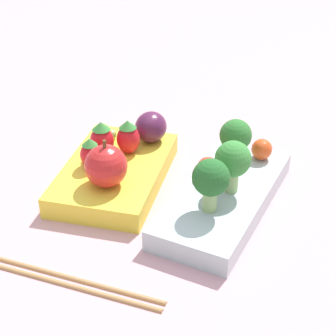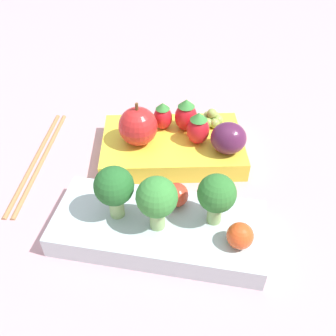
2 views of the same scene
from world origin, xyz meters
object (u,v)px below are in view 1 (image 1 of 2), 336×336
object	(u,v)px
broccoli_floret_0	(236,137)
apple	(106,166)
cherry_tomato_1	(208,168)
strawberry_1	(128,137)
broccoli_floret_1	(232,162)
cherry_tomato_0	(262,149)
strawberry_2	(102,139)
grape_cluster	(104,134)
chopsticks_pair	(65,279)
broccoli_floret_2	(211,179)
plum	(151,127)
bento_box_fruit	(116,171)
bento_box_savoury	(223,198)
strawberry_0	(90,153)

from	to	relation	value
broccoli_floret_0	apple	bearing A→B (deg)	-50.89
cherry_tomato_1	strawberry_1	bearing A→B (deg)	-98.64
broccoli_floret_1	cherry_tomato_0	world-z (taller)	broccoli_floret_1
strawberry_2	grape_cluster	bearing A→B (deg)	-155.51
cherry_tomato_1	apple	world-z (taller)	apple
apple	chopsticks_pair	size ratio (longest dim) A/B	0.28
broccoli_floret_2	plum	distance (m)	0.17
broccoli_floret_1	plum	xyz separation A→B (m)	(-0.07, -0.13, -0.02)
bento_box_fruit	strawberry_2	bearing A→B (deg)	-114.42
strawberry_1	broccoli_floret_2	bearing A→B (deg)	60.14
broccoli_floret_0	strawberry_2	distance (m)	0.17
broccoli_floret_0	grape_cluster	distance (m)	0.18
bento_box_fruit	broccoli_floret_2	distance (m)	0.16
apple	grape_cluster	world-z (taller)	apple
bento_box_savoury	broccoli_floret_2	bearing A→B (deg)	-4.04
broccoli_floret_1	broccoli_floret_0	bearing A→B (deg)	-166.96
broccoli_floret_0	cherry_tomato_0	distance (m)	0.04
bento_box_savoury	chopsticks_pair	size ratio (longest dim) A/B	1.08
broccoli_floret_2	cherry_tomato_1	bearing A→B (deg)	-159.58
strawberry_2	grape_cluster	distance (m)	0.04
bento_box_fruit	broccoli_floret_0	distance (m)	0.15
apple	grape_cluster	distance (m)	0.11
cherry_tomato_0	broccoli_floret_1	bearing A→B (deg)	-9.73
cherry_tomato_0	broccoli_floret_2	bearing A→B (deg)	-11.31
bento_box_fruit	strawberry_2	world-z (taller)	strawberry_2
bento_box_fruit	apple	world-z (taller)	apple
broccoli_floret_0	strawberry_2	bearing A→B (deg)	-75.33
strawberry_1	strawberry_2	distance (m)	0.03
plum	chopsticks_pair	bearing A→B (deg)	3.63
cherry_tomato_0	strawberry_0	xyz separation A→B (m)	(0.10, -0.19, 0.01)
broccoli_floret_0	broccoli_floret_2	size ratio (longest dim) A/B	0.96
cherry_tomato_0	apple	distance (m)	0.20
broccoli_floret_2	strawberry_1	distance (m)	0.16
strawberry_1	plum	world-z (taller)	strawberry_1
broccoli_floret_0	strawberry_0	bearing A→B (deg)	-65.35
cherry_tomato_0	cherry_tomato_1	world-z (taller)	same
bento_box_savoury	cherry_tomato_0	size ratio (longest dim) A/B	8.66
strawberry_1	strawberry_2	size ratio (longest dim) A/B	0.98
bento_box_savoury	cherry_tomato_1	distance (m)	0.04
cherry_tomato_0	strawberry_2	world-z (taller)	strawberry_2
broccoli_floret_2	chopsticks_pair	world-z (taller)	broccoli_floret_2
bento_box_savoury	bento_box_fruit	size ratio (longest dim) A/B	1.14
broccoli_floret_0	strawberry_0	distance (m)	0.18
bento_box_fruit	chopsticks_pair	bearing A→B (deg)	10.57
bento_box_savoury	broccoli_floret_1	distance (m)	0.05
broccoli_floret_2	cherry_tomato_1	world-z (taller)	broccoli_floret_2
broccoli_floret_0	strawberry_0	xyz separation A→B (m)	(0.07, -0.16, -0.02)
bento_box_savoury	strawberry_0	distance (m)	0.17
broccoli_floret_0	strawberry_1	bearing A→B (deg)	-79.62
bento_box_savoury	grape_cluster	world-z (taller)	grape_cluster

